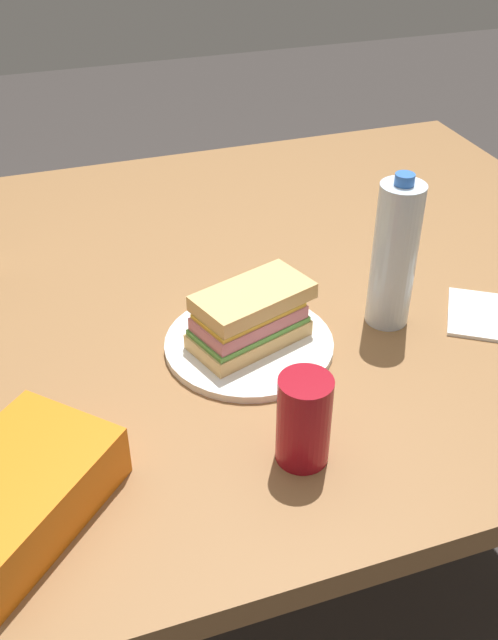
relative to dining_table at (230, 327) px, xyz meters
name	(u,v)px	position (x,y,z in m)	size (l,w,h in m)	color
ground_plane	(234,565)	(0.00, 0.00, -0.68)	(8.00, 8.00, 0.00)	#383330
dining_table	(230,327)	(0.00, 0.00, 0.00)	(1.48, 1.14, 0.76)	olive
paper_plate	(249,344)	(-0.02, -0.17, 0.09)	(0.25, 0.25, 0.01)	white
sandwich	(250,317)	(-0.02, -0.17, 0.14)	(0.20, 0.15, 0.08)	#DBB26B
soda_can_red	(304,420)	(-0.03, -0.40, 0.15)	(0.07, 0.07, 0.12)	maroon
chip_bag	(14,495)	(-0.37, -0.38, 0.12)	(0.23, 0.15, 0.07)	orange
water_bottle_tall	(394,255)	(0.20, -0.17, 0.20)	(0.07, 0.07, 0.24)	silver
paper_napkin	(490,316)	(0.36, -0.22, 0.09)	(0.13, 0.13, 0.01)	white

